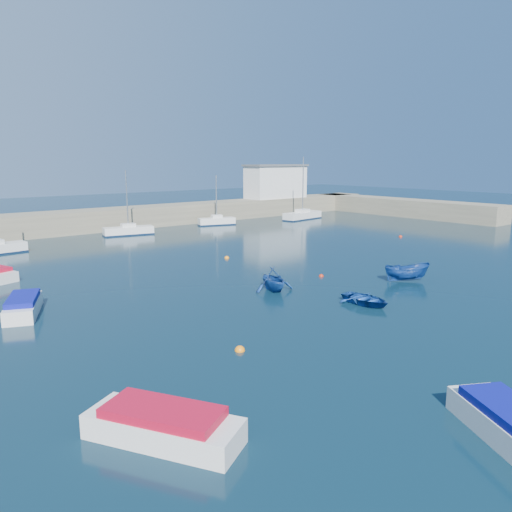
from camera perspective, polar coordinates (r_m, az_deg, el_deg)
ground at (r=28.62m, az=19.37°, el=-7.25°), size 220.00×220.00×0.00m
back_wall at (r=64.61m, az=-18.03°, el=3.90°), size 96.00×4.50×2.60m
right_arm at (r=81.92m, az=16.27°, el=5.38°), size 4.50×32.00×2.60m
harbor_office at (r=80.31m, az=2.27°, el=8.42°), size 10.00×4.00×5.00m
sailboat_6 at (r=59.96m, az=-14.37°, el=2.85°), size 5.87×2.73×7.47m
sailboat_7 at (r=67.26m, az=-4.51°, el=4.02°), size 5.12×2.77×6.65m
sailboat_8 at (r=73.91m, az=5.33°, el=4.66°), size 7.11×2.86×9.02m
motorboat_0 at (r=16.61m, az=-10.55°, el=-18.48°), size 3.96×5.18×1.11m
motorboat_1 at (r=31.24m, az=-25.05°, el=-5.18°), size 3.15×4.67×1.08m
dinghy_center at (r=31.00m, az=12.42°, el=-4.85°), size 2.32×3.21×0.66m
dinghy_left at (r=33.32m, az=1.99°, el=-2.66°), size 3.28×3.58×1.59m
dinghy_right at (r=37.60m, az=16.88°, el=-1.79°), size 3.50×2.89×1.30m
buoy_0 at (r=23.33m, az=-1.86°, el=-10.77°), size 0.48×0.48×0.48m
buoy_1 at (r=37.83m, az=7.46°, el=-2.33°), size 0.38×0.38×0.38m
buoy_3 at (r=44.46m, az=-3.35°, el=-0.26°), size 0.43×0.43×0.43m
buoy_4 at (r=59.04m, az=16.18°, el=2.11°), size 0.41×0.41×0.41m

